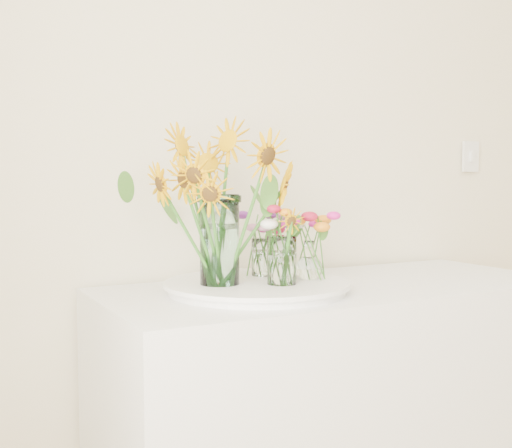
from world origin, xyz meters
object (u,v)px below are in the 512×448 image
object	(u,v)px
tray	(257,288)
counter	(338,432)
mason_jar	(220,240)
small_vase_a	(282,261)
small_vase_b	(309,261)
small_vase_c	(263,258)

from	to	relation	value
tray	counter	bearing A→B (deg)	0.46
mason_jar	small_vase_a	bearing A→B (deg)	-28.12
small_vase_a	small_vase_b	bearing A→B (deg)	22.27
small_vase_b	counter	bearing A→B (deg)	12.75
counter	mason_jar	size ratio (longest dim) A/B	5.69
small_vase_b	small_vase_c	xyz separation A→B (m)	(-0.09, 0.11, 0.00)
small_vase_a	small_vase_c	world-z (taller)	small_vase_a
small_vase_a	small_vase_c	distance (m)	0.17
mason_jar	small_vase_c	distance (m)	0.21
counter	small_vase_c	world-z (taller)	small_vase_c
counter	mason_jar	bearing A→B (deg)	179.71
counter	mason_jar	xyz separation A→B (m)	(-0.39, 0.00, 0.60)
small_vase_a	small_vase_c	size ratio (longest dim) A/B	1.18
mason_jar	small_vase_a	xyz separation A→B (m)	(0.15, -0.08, -0.06)
tray	small_vase_c	world-z (taller)	small_vase_c
small_vase_a	small_vase_c	bearing A→B (deg)	79.08
tray	mason_jar	size ratio (longest dim) A/B	1.98
counter	small_vase_a	distance (m)	0.60
small_vase_b	mason_jar	bearing A→B (deg)	173.49
small_vase_b	small_vase_c	size ratio (longest dim) A/B	0.99
mason_jar	tray	bearing A→B (deg)	-2.14
mason_jar	small_vase_c	size ratio (longest dim) A/B	2.16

